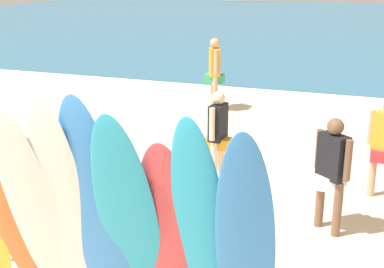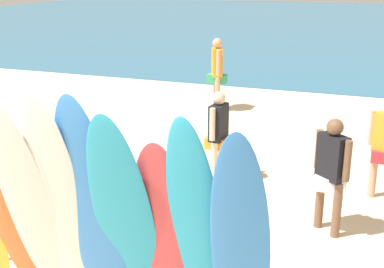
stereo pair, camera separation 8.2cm
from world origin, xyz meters
name	(u,v)px [view 1 (the left image)]	position (x,y,z in m)	size (l,w,h in m)	color
ground	(302,66)	(0.00, 14.00, 0.00)	(60.00, 60.00, 0.00)	beige
ocean_water	(339,22)	(0.00, 30.07, 0.01)	(60.00, 40.00, 0.02)	teal
surfboard_rack	(111,249)	(0.00, 0.00, 0.53)	(3.42, 0.07, 0.66)	brown
surfboard_orange_2	(0,190)	(-0.79, -0.60, 1.32)	(0.47, 0.06, 2.74)	orange
surfboard_white_3	(33,210)	(-0.49, -0.54, 1.14)	(0.55, 0.08, 2.36)	white
surfboard_white_4	(65,209)	(-0.15, -0.54, 1.20)	(0.51, 0.06, 2.47)	white
surfboard_blue_5	(97,216)	(0.17, -0.52, 1.18)	(0.58, 0.06, 2.40)	#337AD1
surfboard_teal_6	(129,227)	(0.49, -0.52, 1.13)	(0.58, 0.06, 2.32)	#289EC6
surfboard_red_7	(170,242)	(0.84, -0.45, 1.00)	(0.56, 0.08, 2.04)	#D13D42
surfboard_teal_8	(202,237)	(1.16, -0.51, 1.14)	(0.49, 0.08, 2.34)	#289EC6
surfboard_blue_9	(245,252)	(1.55, -0.59, 1.12)	(0.48, 0.08, 2.32)	#337AD1
beachgoer_photographing	(332,168)	(1.99, 2.16, 0.88)	(0.47, 0.40, 1.53)	brown
beachgoer_midbeach	(218,131)	(0.17, 3.21, 0.86)	(0.39, 0.56, 1.50)	beige
beachgoer_near_rack	(214,69)	(-1.20, 7.47, 0.99)	(0.45, 0.61, 1.72)	tan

